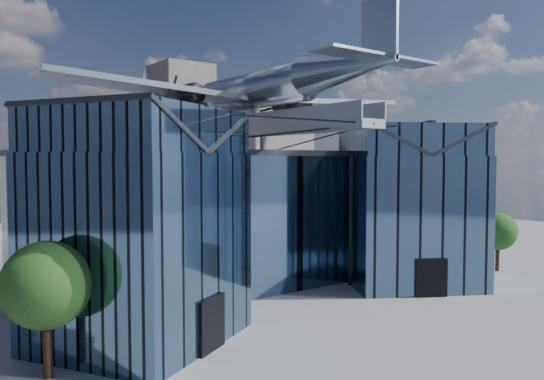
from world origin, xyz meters
TOP-DOWN VIEW (x-y plane):
  - ground_plane at (0.00, 0.00)m, footprint 120.00×120.00m
  - museum at (0.00, 5.82)m, footprint 32.88×24.50m
  - bg_towers at (1.45, 50.49)m, footprint 77.00×24.50m
  - tree_plaza_w at (-15.59, -3.13)m, footprint 4.21×4.21m
  - tree_plaza_e at (20.10, -2.47)m, footprint 4.12×4.12m
  - tree_side_e at (25.03, 6.94)m, footprint 4.15×4.15m

SIDE VIEW (x-z plane):
  - ground_plane at x=0.00m, z-range 0.00..0.00m
  - tree_plaza_e at x=20.10m, z-range 0.86..5.72m
  - tree_side_e at x=25.03m, z-range 0.98..6.54m
  - tree_plaza_w at x=-15.59m, z-range 1.02..6.80m
  - museum at x=0.00m, z-range -3.26..14.34m
  - bg_towers at x=1.45m, z-range -2.99..23.01m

